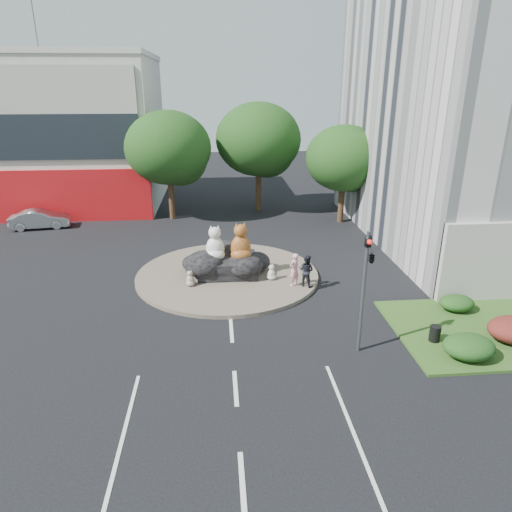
% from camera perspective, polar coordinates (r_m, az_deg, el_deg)
% --- Properties ---
extents(ground, '(120.00, 120.00, 0.00)m').
position_cam_1_polar(ground, '(16.66, -2.58, -16.16)').
color(ground, black).
rests_on(ground, ground).
extents(roundabout_island, '(10.00, 10.00, 0.20)m').
position_cam_1_polar(roundabout_island, '(25.34, -3.59, -2.33)').
color(roundabout_island, brown).
rests_on(roundabout_island, ground).
extents(rock_plinth, '(3.20, 2.60, 0.90)m').
position_cam_1_polar(rock_plinth, '(25.13, -3.62, -1.17)').
color(rock_plinth, black).
rests_on(rock_plinth, roundabout_island).
extents(shophouse_block, '(25.20, 12.30, 17.40)m').
position_cam_1_polar(shophouse_block, '(44.99, -28.78, 13.38)').
color(shophouse_block, beige).
rests_on(shophouse_block, ground).
extents(grass_verge, '(10.00, 6.00, 0.12)m').
position_cam_1_polar(grass_verge, '(22.80, 29.08, -7.97)').
color(grass_verge, '#2D4A18').
rests_on(grass_verge, ground).
extents(tree_left, '(6.46, 6.46, 8.27)m').
position_cam_1_polar(tree_left, '(35.88, -10.78, 12.73)').
color(tree_left, '#382314').
rests_on(tree_left, ground).
extents(tree_mid, '(6.84, 6.84, 8.76)m').
position_cam_1_polar(tree_mid, '(37.82, 0.40, 13.95)').
color(tree_mid, '#382314').
rests_on(tree_mid, ground).
extents(tree_right, '(5.70, 5.70, 7.30)m').
position_cam_1_polar(tree_right, '(35.13, 11.02, 11.53)').
color(tree_right, '#382314').
rests_on(tree_right, ground).
extents(hedge_near_green, '(2.00, 1.60, 0.90)m').
position_cam_1_polar(hedge_near_green, '(19.57, 25.07, -10.24)').
color(hedge_near_green, '#173E13').
rests_on(hedge_near_green, grass_verge).
extents(hedge_back_green, '(1.60, 1.28, 0.72)m').
position_cam_1_polar(hedge_back_green, '(23.21, 23.80, -5.39)').
color(hedge_back_green, '#173E13').
rests_on(hedge_back_green, grass_verge).
extents(traffic_light, '(0.44, 1.24, 5.00)m').
position_cam_1_polar(traffic_light, '(17.49, 13.84, -1.28)').
color(traffic_light, '#595B60').
rests_on(traffic_light, ground).
extents(street_lamp, '(2.34, 0.22, 8.06)m').
position_cam_1_polar(street_lamp, '(25.69, 26.40, 6.31)').
color(street_lamp, '#595B60').
rests_on(street_lamp, ground).
extents(cat_white, '(1.17, 1.01, 1.92)m').
position_cam_1_polar(cat_white, '(24.46, -5.14, 1.68)').
color(cat_white, silver).
rests_on(cat_white, rock_plinth).
extents(cat_tabby, '(1.36, 1.21, 2.09)m').
position_cam_1_polar(cat_tabby, '(24.31, -1.92, 1.85)').
color(cat_tabby, '#A86623').
rests_on(cat_tabby, rock_plinth).
extents(kitten_calico, '(0.60, 0.55, 0.85)m').
position_cam_1_polar(kitten_calico, '(23.79, -8.23, -2.72)').
color(kitten_calico, beige).
rests_on(kitten_calico, roundabout_island).
extents(kitten_white, '(0.68, 0.69, 0.88)m').
position_cam_1_polar(kitten_white, '(24.29, 1.95, -1.98)').
color(kitten_white, beige).
rests_on(kitten_white, roundabout_island).
extents(pedestrian_pink, '(0.76, 0.73, 1.75)m').
position_cam_1_polar(pedestrian_pink, '(23.49, 4.80, -1.69)').
color(pedestrian_pink, pink).
rests_on(pedestrian_pink, roundabout_island).
extents(pedestrian_dark, '(1.04, 1.01, 1.69)m').
position_cam_1_polar(pedestrian_dark, '(23.49, 6.31, -1.83)').
color(pedestrian_dark, black).
rests_on(pedestrian_dark, roundabout_island).
extents(parked_car, '(4.36, 2.09, 1.38)m').
position_cam_1_polar(parked_car, '(37.21, -25.38, 4.18)').
color(parked_car, '#A6AAAE').
rests_on(parked_car, ground).
extents(litter_bin, '(0.53, 0.53, 0.67)m').
position_cam_1_polar(litter_bin, '(20.24, 21.46, -9.00)').
color(litter_bin, black).
rests_on(litter_bin, grass_verge).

